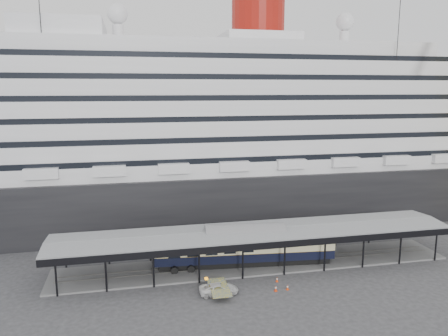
{
  "coord_description": "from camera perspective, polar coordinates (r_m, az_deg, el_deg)",
  "views": [
    {
      "loc": [
        -16.78,
        -51.21,
        24.67
      ],
      "look_at": [
        -3.86,
        8.0,
        13.6
      ],
      "focal_mm": 35.0,
      "sensor_mm": 36.0,
      "label": 1
    }
  ],
  "objects": [
    {
      "name": "cruise_ship",
      "position": [
        85.13,
        -0.88,
        6.1
      ],
      "size": [
        130.0,
        30.0,
        43.9
      ],
      "color": "black",
      "rests_on": "ground"
    },
    {
      "name": "ground",
      "position": [
        59.27,
        5.47,
        -14.29
      ],
      "size": [
        200.0,
        200.0,
        0.0
      ],
      "primitive_type": "plane",
      "color": "#313133",
      "rests_on": "ground"
    },
    {
      "name": "traffic_cone_left",
      "position": [
        56.2,
        6.77,
        -15.34
      ],
      "size": [
        0.48,
        0.48,
        0.74
      ],
      "rotation": [
        0.0,
        0.0,
        0.31
      ],
      "color": "red",
      "rests_on": "ground"
    },
    {
      "name": "port_truck",
      "position": [
        55.03,
        -0.68,
        -15.51
      ],
      "size": [
        4.8,
        2.28,
        1.32
      ],
      "primitive_type": "imported",
      "rotation": [
        0.0,
        0.0,
        1.55
      ],
      "color": "silver",
      "rests_on": "ground"
    },
    {
      "name": "platform_canopy",
      "position": [
        62.76,
        4.1,
        -10.49
      ],
      "size": [
        56.0,
        9.18,
        5.3
      ],
      "color": "slate",
      "rests_on": "ground"
    },
    {
      "name": "pullman_carriage",
      "position": [
        62.16,
        2.74,
        -10.09
      ],
      "size": [
        25.32,
        5.58,
        24.67
      ],
      "rotation": [
        0.0,
        0.0,
        -0.09
      ],
      "color": "black",
      "rests_on": "ground"
    },
    {
      "name": "traffic_cone_mid",
      "position": [
        56.75,
        8.29,
        -15.16
      ],
      "size": [
        0.42,
        0.42,
        0.66
      ],
      "rotation": [
        0.0,
        0.0,
        0.31
      ],
      "color": "#D63D0B",
      "rests_on": "ground"
    },
    {
      "name": "traffic_cone_right",
      "position": [
        58.66,
        6.95,
        -14.24
      ],
      "size": [
        0.37,
        0.37,
        0.66
      ],
      "rotation": [
        0.0,
        0.0,
        -0.1
      ],
      "color": "#F9450D",
      "rests_on": "ground"
    }
  ]
}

